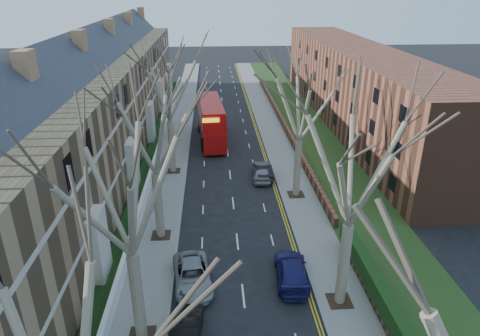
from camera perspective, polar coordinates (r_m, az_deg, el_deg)
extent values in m
cube|color=slate|center=(53.95, -8.31, 4.28)|extent=(3.00, 102.00, 0.12)
cube|color=slate|center=(54.30, 4.44, 4.59)|extent=(3.00, 102.00, 0.12)
cube|color=olive|center=(46.28, -19.08, 6.40)|extent=(9.00, 78.00, 10.00)
cube|color=#282B31|center=(45.01, -20.10, 13.70)|extent=(4.67, 78.00, 4.67)
cube|color=beige|center=(45.75, -13.43, 4.89)|extent=(0.12, 78.00, 0.35)
cube|color=beige|center=(44.79, -13.86, 9.13)|extent=(0.12, 78.00, 0.35)
cube|color=brown|center=(59.40, 15.29, 10.45)|extent=(8.00, 54.00, 10.00)
cube|color=brown|center=(58.16, 5.58, 6.37)|extent=(0.35, 54.00, 0.90)
cube|color=white|center=(46.47, -11.04, 1.61)|extent=(0.30, 78.00, 1.00)
cube|color=#213B15|center=(55.08, 9.10, 4.74)|extent=(6.00, 102.00, 0.06)
cylinder|color=#776E55|center=(23.58, -13.51, -16.42)|extent=(0.64, 0.64, 5.25)
cube|color=#2D2116|center=(25.31, -12.92, -20.97)|extent=(1.40, 1.40, 0.05)
cylinder|color=#776E55|center=(31.86, -10.81, -4.97)|extent=(0.64, 0.64, 5.07)
cube|color=#2D2116|center=(33.12, -10.48, -8.81)|extent=(1.40, 1.40, 0.05)
cylinder|color=#776E55|center=(42.71, -9.10, 2.83)|extent=(0.60, 0.60, 5.25)
cube|color=#2D2116|center=(43.69, -8.89, -0.37)|extent=(1.40, 1.40, 0.05)
cylinder|color=#776E55|center=(25.84, 13.65, -12.44)|extent=(0.64, 0.64, 5.25)
cube|color=#2D2116|center=(27.43, 13.11, -16.87)|extent=(1.40, 1.40, 0.05)
cylinder|color=#776E55|center=(37.70, 7.66, -0.09)|extent=(0.60, 0.60, 5.07)
cube|color=#2D2116|center=(38.77, 7.46, -3.51)|extent=(1.40, 1.40, 0.05)
cube|color=#A80D0C|center=(51.49, -3.84, 5.21)|extent=(3.41, 11.47, 2.26)
cube|color=#A80D0C|center=(50.85, -3.91, 7.52)|extent=(3.37, 10.90, 2.06)
cube|color=black|center=(51.34, -3.86, 5.70)|extent=(3.37, 10.57, 0.93)
cube|color=black|center=(50.82, -3.91, 7.63)|extent=(3.35, 10.34, 0.93)
imported|color=black|center=(24.19, -7.26, -21.20)|extent=(1.86, 4.28, 1.37)
imported|color=gray|center=(27.89, -6.35, -14.06)|extent=(2.90, 5.22, 1.38)
imported|color=navy|center=(28.27, 6.87, -13.44)|extent=(2.38, 5.06, 1.43)
imported|color=#92949A|center=(41.51, 2.93, -0.52)|extent=(2.04, 4.39, 1.46)
imported|color=black|center=(41.87, 3.08, -0.33)|extent=(1.61, 4.38, 1.43)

